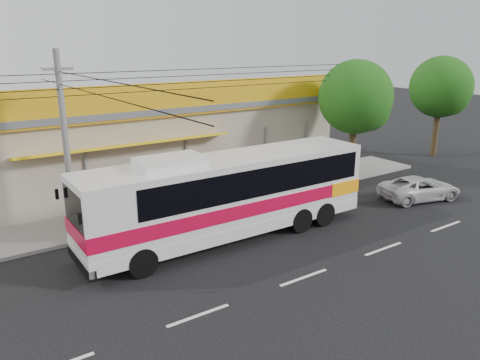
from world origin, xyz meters
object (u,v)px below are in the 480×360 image
at_px(motorbike_red, 103,204).
at_px(tree_near, 358,100).
at_px(coach_bus, 233,190).
at_px(tree_far, 443,89).
at_px(utility_pole, 59,84).
at_px(white_car, 420,188).

distance_m(motorbike_red, tree_near, 14.44).
xyz_separation_m(coach_bus, tree_far, (19.29, 3.94, 2.59)).
height_order(coach_bus, utility_pole, utility_pole).
distance_m(motorbike_red, white_car, 15.17).
height_order(coach_bus, white_car, coach_bus).
xyz_separation_m(coach_bus, utility_pole, (-5.21, 3.72, 4.06)).
bearing_deg(utility_pole, coach_bus, -35.51).
bearing_deg(tree_near, tree_far, 5.45).
height_order(white_car, tree_near, tree_near).
relative_size(white_car, utility_pole, 0.12).
bearing_deg(motorbike_red, tree_near, -85.00).
relative_size(motorbike_red, tree_near, 0.28).
distance_m(white_car, utility_pole, 17.13).
xyz_separation_m(coach_bus, motorbike_red, (-3.60, 4.94, -1.31)).
distance_m(coach_bus, tree_near, 10.94).
bearing_deg(motorbike_red, utility_pole, 140.04).
bearing_deg(motorbike_red, tree_far, -79.78).
height_order(white_car, tree_far, tree_far).
xyz_separation_m(white_car, utility_pole, (-15.45, 4.97, 5.45)).
height_order(coach_bus, motorbike_red, coach_bus).
relative_size(white_car, tree_near, 0.61).
relative_size(utility_pole, tree_far, 5.07).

